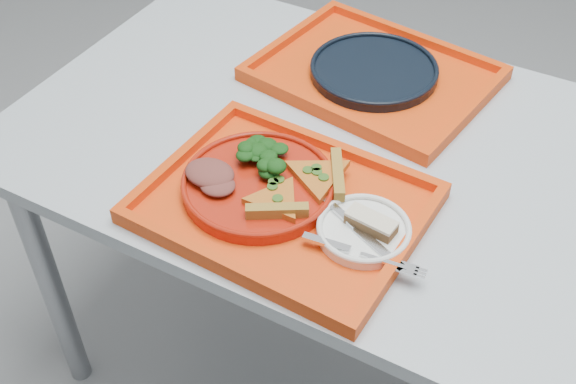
% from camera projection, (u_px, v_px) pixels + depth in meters
% --- Properties ---
extents(table, '(1.60, 0.80, 0.75)m').
position_uv_depth(table, '(427.00, 201.00, 1.33)').
color(table, '#A2ADB6').
rests_on(table, ground).
extents(tray_main, '(0.47, 0.37, 0.01)m').
position_uv_depth(tray_main, '(284.00, 207.00, 1.21)').
color(tray_main, '#DE3D0B').
rests_on(tray_main, table).
extents(tray_far, '(0.50, 0.41, 0.01)m').
position_uv_depth(tray_far, '(373.00, 77.00, 1.48)').
color(tray_far, '#DE3D0B').
rests_on(tray_far, table).
extents(dinner_plate, '(0.26, 0.26, 0.02)m').
position_uv_depth(dinner_plate, '(259.00, 186.00, 1.22)').
color(dinner_plate, '#A41B0A').
rests_on(dinner_plate, tray_main).
extents(side_plate, '(0.15, 0.15, 0.01)m').
position_uv_depth(side_plate, '(364.00, 232.00, 1.15)').
color(side_plate, white).
rests_on(side_plate, tray_main).
extents(navy_plate, '(0.26, 0.26, 0.02)m').
position_uv_depth(navy_plate, '(374.00, 71.00, 1.47)').
color(navy_plate, black).
rests_on(navy_plate, tray_far).
extents(pizza_slice_a, '(0.14, 0.15, 0.02)m').
position_uv_depth(pizza_slice_a, '(277.00, 198.00, 1.17)').
color(pizza_slice_a, '#C58820').
rests_on(pizza_slice_a, dinner_plate).
extents(pizza_slice_b, '(0.17, 0.16, 0.02)m').
position_uv_depth(pizza_slice_b, '(318.00, 174.00, 1.22)').
color(pizza_slice_b, '#C58820').
rests_on(pizza_slice_b, dinner_plate).
extents(salad_heap, '(0.09, 0.08, 0.04)m').
position_uv_depth(salad_heap, '(264.00, 153.00, 1.24)').
color(salad_heap, black).
rests_on(salad_heap, dinner_plate).
extents(meat_portion, '(0.09, 0.07, 0.03)m').
position_uv_depth(meat_portion, '(210.00, 173.00, 1.21)').
color(meat_portion, brown).
rests_on(meat_portion, dinner_plate).
extents(dessert_bar, '(0.09, 0.04, 0.02)m').
position_uv_depth(dessert_bar, '(371.00, 223.00, 1.14)').
color(dessert_bar, '#532F1B').
rests_on(dessert_bar, side_plate).
extents(knife, '(0.18, 0.09, 0.01)m').
position_uv_depth(knife, '(362.00, 233.00, 1.13)').
color(knife, silver).
rests_on(knife, side_plate).
extents(fork, '(0.19, 0.04, 0.01)m').
position_uv_depth(fork, '(359.00, 253.00, 1.10)').
color(fork, silver).
rests_on(fork, side_plate).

